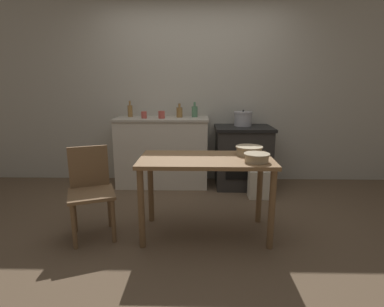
{
  "coord_description": "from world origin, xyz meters",
  "views": [
    {
      "loc": [
        0.07,
        -2.8,
        1.4
      ],
      "look_at": [
        0.0,
        0.57,
        0.62
      ],
      "focal_mm": 28.0,
      "sensor_mm": 36.0,
      "label": 1
    }
  ],
  "objects_px": {
    "stock_pot": "(243,119)",
    "chair": "(91,189)",
    "work_table": "(206,170)",
    "cup_center": "(144,115)",
    "mixing_bowl_small": "(257,157)",
    "mixing_bowl_large": "(249,150)",
    "cup_center_left": "(162,115)",
    "bottle_far_left": "(179,112)",
    "bottle_mid_left": "(195,111)",
    "stove": "(242,156)",
    "flour_sack": "(259,184)",
    "bottle_left": "(130,111)"
  },
  "relations": [
    {
      "from": "stove",
      "to": "cup_center",
      "type": "xyz_separation_m",
      "value": [
        -1.35,
        -0.03,
        0.58
      ]
    },
    {
      "from": "mixing_bowl_large",
      "to": "mixing_bowl_small",
      "type": "relative_size",
      "value": 1.16
    },
    {
      "from": "stock_pot",
      "to": "bottle_mid_left",
      "type": "distance_m",
      "value": 0.67
    },
    {
      "from": "stock_pot",
      "to": "cup_center_left",
      "type": "height_order",
      "value": "stock_pot"
    },
    {
      "from": "stove",
      "to": "chair",
      "type": "bearing_deg",
      "value": -138.35
    },
    {
      "from": "mixing_bowl_large",
      "to": "bottle_left",
      "type": "relative_size",
      "value": 1.15
    },
    {
      "from": "flour_sack",
      "to": "bottle_left",
      "type": "relative_size",
      "value": 1.6
    },
    {
      "from": "work_table",
      "to": "bottle_mid_left",
      "type": "xyz_separation_m",
      "value": [
        -0.12,
        1.54,
        0.4
      ]
    },
    {
      "from": "mixing_bowl_small",
      "to": "work_table",
      "type": "bearing_deg",
      "value": 162.42
    },
    {
      "from": "work_table",
      "to": "mixing_bowl_large",
      "type": "relative_size",
      "value": 4.7
    },
    {
      "from": "stock_pot",
      "to": "chair",
      "type": "bearing_deg",
      "value": -136.95
    },
    {
      "from": "stock_pot",
      "to": "mixing_bowl_large",
      "type": "xyz_separation_m",
      "value": [
        -0.13,
        -1.34,
        -0.15
      ]
    },
    {
      "from": "mixing_bowl_large",
      "to": "bottle_far_left",
      "type": "relative_size",
      "value": 1.35
    },
    {
      "from": "stove",
      "to": "mixing_bowl_small",
      "type": "relative_size",
      "value": 3.79
    },
    {
      "from": "mixing_bowl_small",
      "to": "cup_center",
      "type": "distance_m",
      "value": 1.96
    },
    {
      "from": "flour_sack",
      "to": "stock_pot",
      "type": "height_order",
      "value": "stock_pot"
    },
    {
      "from": "work_table",
      "to": "cup_center",
      "type": "relative_size",
      "value": 13.26
    },
    {
      "from": "chair",
      "to": "mixing_bowl_large",
      "type": "distance_m",
      "value": 1.53
    },
    {
      "from": "bottle_far_left",
      "to": "cup_center",
      "type": "height_order",
      "value": "bottle_far_left"
    },
    {
      "from": "work_table",
      "to": "cup_center",
      "type": "distance_m",
      "value": 1.63
    },
    {
      "from": "bottle_far_left",
      "to": "stove",
      "type": "bearing_deg",
      "value": -6.07
    },
    {
      "from": "mixing_bowl_large",
      "to": "bottle_far_left",
      "type": "distance_m",
      "value": 1.57
    },
    {
      "from": "chair",
      "to": "cup_center",
      "type": "height_order",
      "value": "cup_center"
    },
    {
      "from": "cup_center_left",
      "to": "cup_center",
      "type": "height_order",
      "value": "cup_center_left"
    },
    {
      "from": "chair",
      "to": "mixing_bowl_large",
      "type": "bearing_deg",
      "value": -15.41
    },
    {
      "from": "work_table",
      "to": "flour_sack",
      "type": "bearing_deg",
      "value": 53.59
    },
    {
      "from": "chair",
      "to": "bottle_left",
      "type": "distance_m",
      "value": 1.68
    },
    {
      "from": "bottle_far_left",
      "to": "cup_center",
      "type": "distance_m",
      "value": 0.49
    },
    {
      "from": "stove",
      "to": "cup_center_left",
      "type": "relative_size",
      "value": 8.5
    },
    {
      "from": "bottle_far_left",
      "to": "cup_center_left",
      "type": "bearing_deg",
      "value": -149.6
    },
    {
      "from": "cup_center_left",
      "to": "mixing_bowl_large",
      "type": "bearing_deg",
      "value": -51.49
    },
    {
      "from": "stove",
      "to": "bottle_left",
      "type": "distance_m",
      "value": 1.69
    },
    {
      "from": "bottle_far_left",
      "to": "bottle_left",
      "type": "xyz_separation_m",
      "value": [
        -0.69,
        0.05,
        0.01
      ]
    },
    {
      "from": "bottle_far_left",
      "to": "bottle_mid_left",
      "type": "distance_m",
      "value": 0.21
    },
    {
      "from": "chair",
      "to": "mixing_bowl_small",
      "type": "bearing_deg",
      "value": -25.93
    },
    {
      "from": "mixing_bowl_small",
      "to": "bottle_left",
      "type": "distance_m",
      "value": 2.24
    },
    {
      "from": "work_table",
      "to": "mixing_bowl_small",
      "type": "bearing_deg",
      "value": -17.58
    },
    {
      "from": "stove",
      "to": "bottle_left",
      "type": "xyz_separation_m",
      "value": [
        -1.57,
        0.14,
        0.62
      ]
    },
    {
      "from": "mixing_bowl_small",
      "to": "stove",
      "type": "bearing_deg",
      "value": 85.82
    },
    {
      "from": "cup_center",
      "to": "bottle_far_left",
      "type": "bearing_deg",
      "value": 15.12
    },
    {
      "from": "work_table",
      "to": "stock_pot",
      "type": "height_order",
      "value": "stock_pot"
    },
    {
      "from": "cup_center_left",
      "to": "cup_center",
      "type": "distance_m",
      "value": 0.24
    },
    {
      "from": "chair",
      "to": "cup_center",
      "type": "relative_size",
      "value": 9.13
    },
    {
      "from": "flour_sack",
      "to": "bottle_left",
      "type": "bearing_deg",
      "value": 160.5
    },
    {
      "from": "bottle_mid_left",
      "to": "cup_center",
      "type": "height_order",
      "value": "bottle_mid_left"
    },
    {
      "from": "chair",
      "to": "bottle_far_left",
      "type": "relative_size",
      "value": 4.38
    },
    {
      "from": "flour_sack",
      "to": "mixing_bowl_small",
      "type": "distance_m",
      "value": 1.26
    },
    {
      "from": "flour_sack",
      "to": "mixing_bowl_small",
      "type": "relative_size",
      "value": 1.61
    },
    {
      "from": "chair",
      "to": "cup_center_left",
      "type": "distance_m",
      "value": 1.58
    },
    {
      "from": "stove",
      "to": "stock_pot",
      "type": "relative_size",
      "value": 3.36
    }
  ]
}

